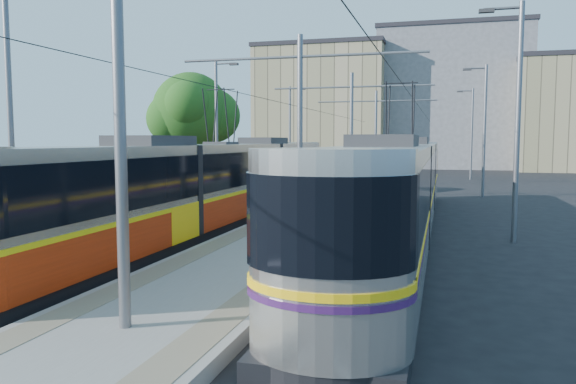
% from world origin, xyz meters
% --- Properties ---
extents(ground, '(160.00, 160.00, 0.00)m').
position_xyz_m(ground, '(0.00, 0.00, 0.00)').
color(ground, black).
rests_on(ground, ground).
extents(platform, '(4.00, 50.00, 0.30)m').
position_xyz_m(platform, '(0.00, 17.00, 0.15)').
color(platform, gray).
rests_on(platform, ground).
extents(tactile_strip_left, '(0.70, 50.00, 0.01)m').
position_xyz_m(tactile_strip_left, '(-1.45, 17.00, 0.30)').
color(tactile_strip_left, gray).
rests_on(tactile_strip_left, platform).
extents(tactile_strip_right, '(0.70, 50.00, 0.01)m').
position_xyz_m(tactile_strip_right, '(1.45, 17.00, 0.30)').
color(tactile_strip_right, gray).
rests_on(tactile_strip_right, platform).
extents(rails, '(8.71, 70.00, 0.03)m').
position_xyz_m(rails, '(0.00, 17.00, 0.02)').
color(rails, gray).
rests_on(rails, ground).
extents(tram_left, '(2.43, 28.31, 5.50)m').
position_xyz_m(tram_left, '(-3.60, 9.13, 1.71)').
color(tram_left, black).
rests_on(tram_left, ground).
extents(tram_right, '(2.43, 27.72, 5.50)m').
position_xyz_m(tram_right, '(3.60, 8.50, 1.86)').
color(tram_right, black).
rests_on(tram_right, ground).
extents(catenary, '(9.20, 70.00, 7.00)m').
position_xyz_m(catenary, '(0.00, 14.15, 4.52)').
color(catenary, slate).
rests_on(catenary, platform).
extents(street_lamps, '(15.18, 38.22, 8.00)m').
position_xyz_m(street_lamps, '(-0.00, 21.00, 4.18)').
color(street_lamps, slate).
rests_on(street_lamps, ground).
extents(shelter, '(0.93, 1.19, 2.30)m').
position_xyz_m(shelter, '(0.97, 16.43, 1.51)').
color(shelter, black).
rests_on(shelter, platform).
extents(tree, '(5.33, 4.93, 7.75)m').
position_xyz_m(tree, '(-10.07, 20.94, 5.24)').
color(tree, '#382314').
rests_on(tree, ground).
extents(building_left, '(16.32, 12.24, 15.45)m').
position_xyz_m(building_left, '(-10.00, 60.00, 7.73)').
color(building_left, tan).
rests_on(building_left, ground).
extents(building_centre, '(18.36, 14.28, 17.50)m').
position_xyz_m(building_centre, '(6.00, 64.00, 8.76)').
color(building_centre, gray).
rests_on(building_centre, ground).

